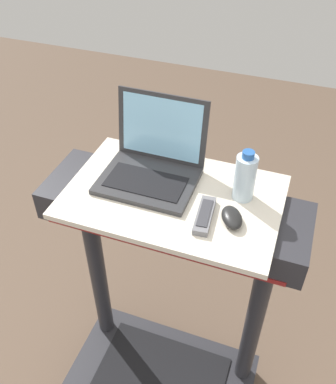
{
  "coord_description": "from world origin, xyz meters",
  "views": [
    {
      "loc": [
        0.34,
        -0.29,
        2.03
      ],
      "look_at": [
        0.0,
        0.65,
        1.17
      ],
      "focal_mm": 39.88,
      "sensor_mm": 36.0,
      "label": 1
    }
  ],
  "objects_px": {
    "computer_mouse": "(232,217)",
    "tv_remote": "(205,215)",
    "water_bottle": "(245,177)",
    "laptop": "(152,163)"
  },
  "relations": [
    {
      "from": "computer_mouse",
      "to": "tv_remote",
      "type": "xyz_separation_m",
      "value": [
        -0.08,
        -0.01,
        -0.01
      ]
    },
    {
      "from": "computer_mouse",
      "to": "water_bottle",
      "type": "distance_m",
      "value": 0.14
    },
    {
      "from": "laptop",
      "to": "tv_remote",
      "type": "relative_size",
      "value": 1.93
    },
    {
      "from": "laptop",
      "to": "computer_mouse",
      "type": "xyz_separation_m",
      "value": [
        0.31,
        -0.13,
        -0.03
      ]
    },
    {
      "from": "tv_remote",
      "to": "computer_mouse",
      "type": "bearing_deg",
      "value": 9.12
    },
    {
      "from": "laptop",
      "to": "water_bottle",
      "type": "relative_size",
      "value": 1.79
    },
    {
      "from": "water_bottle",
      "to": "tv_remote",
      "type": "bearing_deg",
      "value": -122.52
    },
    {
      "from": "laptop",
      "to": "water_bottle",
      "type": "height_order",
      "value": "laptop"
    },
    {
      "from": "tv_remote",
      "to": "water_bottle",
      "type": "bearing_deg",
      "value": 57.48
    },
    {
      "from": "laptop",
      "to": "tv_remote",
      "type": "distance_m",
      "value": 0.27
    }
  ]
}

